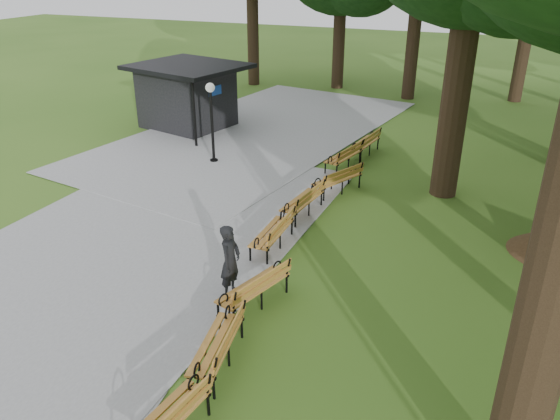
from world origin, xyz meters
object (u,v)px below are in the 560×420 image
at_px(bench_5, 272,233).
at_px(bench_7, 337,179).
at_px(bench_3, 216,344).
at_px(bench_4, 253,288).
at_px(bench_8, 343,157).
at_px(bench_9, 364,143).
at_px(person, 230,261).
at_px(kiosk, 187,95).
at_px(lamp_post, 211,105).
at_px(bench_6, 302,201).

height_order(bench_5, bench_7, same).
relative_size(bench_5, bench_7, 1.00).
relative_size(bench_3, bench_4, 1.00).
bearing_deg(bench_7, bench_5, 18.56).
height_order(bench_3, bench_7, same).
xyz_separation_m(bench_5, bench_8, (0.10, 6.12, 0.00)).
xyz_separation_m(bench_4, bench_5, (-0.60, 2.42, 0.00)).
bearing_deg(bench_4, bench_9, -161.06).
bearing_deg(person, bench_4, -108.88).
xyz_separation_m(kiosk, bench_8, (7.57, -2.52, -0.89)).
distance_m(lamp_post, bench_5, 6.85).
xyz_separation_m(lamp_post, bench_3, (5.08, -9.38, -1.61)).
distance_m(kiosk, bench_5, 11.46).
bearing_deg(lamp_post, kiosk, 131.25).
bearing_deg(bench_7, person, 20.81).
bearing_deg(bench_7, bench_8, -143.66).
xyz_separation_m(kiosk, bench_9, (7.89, -0.81, -0.89)).
height_order(lamp_post, bench_8, lamp_post).
bearing_deg(bench_9, bench_8, -1.67).
bearing_deg(bench_6, kiosk, -123.62).
height_order(lamp_post, bench_7, lamp_post).
relative_size(person, bench_9, 0.87).
distance_m(bench_4, bench_6, 4.54).
bearing_deg(bench_6, bench_3, 13.53).
height_order(bench_3, bench_9, same).
relative_size(person, bench_3, 0.87).
bearing_deg(bench_8, bench_4, 16.38).
xyz_separation_m(bench_6, bench_8, (0.05, 4.03, 0.00)).
height_order(person, bench_6, person).
distance_m(lamp_post, bench_8, 4.84).
distance_m(kiosk, bench_4, 13.72).
relative_size(person, bench_4, 0.87).
distance_m(person, bench_9, 10.07).
bearing_deg(bench_6, person, 6.47).
xyz_separation_m(person, bench_7, (0.52, 6.26, -0.39)).
xyz_separation_m(person, bench_9, (0.44, 10.05, -0.39)).
bearing_deg(bench_4, lamp_post, -128.65).
distance_m(kiosk, bench_7, 9.25).
bearing_deg(bench_9, bench_3, 10.35).
height_order(bench_3, bench_5, same).
bearing_deg(kiosk, bench_9, 8.08).
xyz_separation_m(kiosk, bench_7, (7.97, -4.60, -0.89)).
height_order(kiosk, bench_4, kiosk).
bearing_deg(person, bench_6, -1.88).
height_order(bench_4, bench_7, same).
distance_m(bench_3, bench_8, 10.46).
bearing_deg(bench_9, bench_7, 10.04).
distance_m(bench_5, bench_6, 2.09).
bearing_deg(kiosk, bench_6, -27.10).
bearing_deg(bench_6, lamp_post, -116.66).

